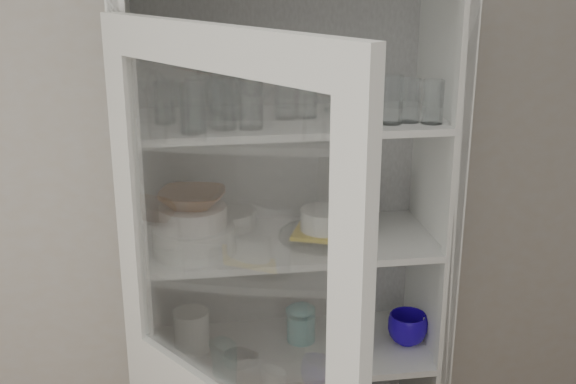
# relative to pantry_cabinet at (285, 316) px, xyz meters

# --- Properties ---
(wall_back) EXTENTS (3.60, 0.02, 2.60)m
(wall_back) POSITION_rel_pantry_cabinet_xyz_m (-0.20, 0.16, 0.36)
(wall_back) COLOR #B3A999
(wall_back) RESTS_ON ground
(pantry_cabinet) EXTENTS (1.00, 0.45, 2.10)m
(pantry_cabinet) POSITION_rel_pantry_cabinet_xyz_m (0.00, 0.00, 0.00)
(pantry_cabinet) COLOR silver
(pantry_cabinet) RESTS_ON floor
(tumbler_0) EXTENTS (0.08, 0.08, 0.15)m
(tumbler_0) POSITION_rel_pantry_cabinet_xyz_m (-0.28, -0.18, 0.79)
(tumbler_0) COLOR silver
(tumbler_0) RESTS_ON shelf_glass
(tumbler_1) EXTENTS (0.09, 0.09, 0.14)m
(tumbler_1) POSITION_rel_pantry_cabinet_xyz_m (-0.29, -0.23, 0.79)
(tumbler_1) COLOR silver
(tumbler_1) RESTS_ON shelf_glass
(tumbler_2) EXTENTS (0.09, 0.09, 0.15)m
(tumbler_2) POSITION_rel_pantry_cabinet_xyz_m (-0.21, -0.18, 0.80)
(tumbler_2) COLOR silver
(tumbler_2) RESTS_ON shelf_glass
(tumbler_3) EXTENTS (0.08, 0.08, 0.14)m
(tumbler_3) POSITION_rel_pantry_cabinet_xyz_m (-0.13, -0.20, 0.79)
(tumbler_3) COLOR silver
(tumbler_3) RESTS_ON shelf_glass
(tumbler_4) EXTENTS (0.07, 0.07, 0.14)m
(tumbler_4) POSITION_rel_pantry_cabinet_xyz_m (0.29, -0.19, 0.79)
(tumbler_4) COLOR silver
(tumbler_4) RESTS_ON shelf_glass
(tumbler_5) EXTENTS (0.07, 0.07, 0.13)m
(tumbler_5) POSITION_rel_pantry_cabinet_xyz_m (0.35, -0.18, 0.79)
(tumbler_5) COLOR silver
(tumbler_5) RESTS_ON shelf_glass
(tumbler_6) EXTENTS (0.08, 0.08, 0.13)m
(tumbler_6) POSITION_rel_pantry_cabinet_xyz_m (0.41, -0.21, 0.79)
(tumbler_6) COLOR silver
(tumbler_6) RESTS_ON shelf_glass
(tumbler_7) EXTENTS (0.08, 0.08, 0.12)m
(tumbler_7) POSITION_rel_pantry_cabinet_xyz_m (-0.37, -0.09, 0.78)
(tumbler_7) COLOR silver
(tumbler_7) RESTS_ON shelf_glass
(tumbler_8) EXTENTS (0.08, 0.08, 0.15)m
(tumbler_8) POSITION_rel_pantry_cabinet_xyz_m (-0.17, -0.07, 0.79)
(tumbler_8) COLOR silver
(tumbler_8) RESTS_ON shelf_glass
(tumbler_9) EXTENTS (0.08, 0.08, 0.14)m
(tumbler_9) POSITION_rel_pantry_cabinet_xyz_m (-0.01, -0.08, 0.79)
(tumbler_9) COLOR silver
(tumbler_9) RESTS_ON shelf_glass
(tumbler_10) EXTENTS (0.09, 0.09, 0.14)m
(tumbler_10) POSITION_rel_pantry_cabinet_xyz_m (-0.16, -0.05, 0.79)
(tumbler_10) COLOR silver
(tumbler_10) RESTS_ON shelf_glass
(tumbler_11) EXTENTS (0.08, 0.08, 0.13)m
(tumbler_11) POSITION_rel_pantry_cabinet_xyz_m (0.06, -0.08, 0.78)
(tumbler_11) COLOR silver
(tumbler_11) RESTS_ON shelf_glass
(goblet_0) EXTENTS (0.08, 0.08, 0.17)m
(goblet_0) POSITION_rel_pantry_cabinet_xyz_m (-0.19, 0.04, 0.81)
(goblet_0) COLOR silver
(goblet_0) RESTS_ON shelf_glass
(goblet_1) EXTENTS (0.08, 0.08, 0.18)m
(goblet_1) POSITION_rel_pantry_cabinet_xyz_m (-0.23, 0.02, 0.81)
(goblet_1) COLOR silver
(goblet_1) RESTS_ON shelf_glass
(goblet_2) EXTENTS (0.08, 0.08, 0.19)m
(goblet_2) POSITION_rel_pantry_cabinet_xyz_m (0.16, 0.00, 0.81)
(goblet_2) COLOR silver
(goblet_2) RESTS_ON shelf_glass
(goblet_3) EXTENTS (0.08, 0.08, 0.18)m
(goblet_3) POSITION_rel_pantry_cabinet_xyz_m (0.22, 0.05, 0.81)
(goblet_3) COLOR silver
(goblet_3) RESTS_ON shelf_glass
(plate_stack_front) EXTENTS (0.26, 0.26, 0.08)m
(plate_stack_front) POSITION_rel_pantry_cabinet_xyz_m (-0.30, -0.13, 0.36)
(plate_stack_front) COLOR white
(plate_stack_front) RESTS_ON shelf_plates
(plate_stack_back) EXTENTS (0.19, 0.19, 0.06)m
(plate_stack_back) POSITION_rel_pantry_cabinet_xyz_m (-0.19, 0.07, 0.35)
(plate_stack_back) COLOR white
(plate_stack_back) RESTS_ON shelf_plates
(cream_bowl) EXTENTS (0.27, 0.27, 0.06)m
(cream_bowl) POSITION_rel_pantry_cabinet_xyz_m (-0.30, -0.13, 0.44)
(cream_bowl) COLOR white
(cream_bowl) RESTS_ON plate_stack_front
(terracotta_bowl) EXTENTS (0.24, 0.24, 0.05)m
(terracotta_bowl) POSITION_rel_pantry_cabinet_xyz_m (-0.30, -0.13, 0.49)
(terracotta_bowl) COLOR brown
(terracotta_bowl) RESTS_ON cream_bowl
(glass_platter) EXTENTS (0.35, 0.35, 0.02)m
(glass_platter) POSITION_rel_pantry_cabinet_xyz_m (0.12, -0.08, 0.33)
(glass_platter) COLOR silver
(glass_platter) RESTS_ON shelf_plates
(yellow_trivet) EXTENTS (0.24, 0.24, 0.01)m
(yellow_trivet) POSITION_rel_pantry_cabinet_xyz_m (0.12, -0.08, 0.34)
(yellow_trivet) COLOR yellow
(yellow_trivet) RESTS_ON glass_platter
(white_ramekin) EXTENTS (0.17, 0.17, 0.07)m
(white_ramekin) POSITION_rel_pantry_cabinet_xyz_m (0.12, -0.08, 0.38)
(white_ramekin) COLOR white
(white_ramekin) RESTS_ON yellow_trivet
(grey_bowl_stack) EXTENTS (0.14, 0.14, 0.18)m
(grey_bowl_stack) POSITION_rel_pantry_cabinet_xyz_m (0.23, -0.03, 0.41)
(grey_bowl_stack) COLOR silver
(grey_bowl_stack) RESTS_ON shelf_plates
(mug_blue) EXTENTS (0.15, 0.15, 0.11)m
(mug_blue) POSITION_rel_pantry_cabinet_xyz_m (0.41, -0.10, -0.03)
(mug_blue) COLOR #120E98
(mug_blue) RESTS_ON shelf_mugs
(mug_teal) EXTENTS (0.11, 0.11, 0.10)m
(mug_teal) POSITION_rel_pantry_cabinet_xyz_m (0.05, 0.01, -0.03)
(mug_teal) COLOR teal
(mug_teal) RESTS_ON shelf_mugs
(mug_white) EXTENTS (0.13, 0.13, 0.09)m
(mug_white) POSITION_rel_pantry_cabinet_xyz_m (0.20, -0.16, -0.03)
(mug_white) COLOR white
(mug_white) RESTS_ON shelf_mugs
(teal_jar) EXTENTS (0.10, 0.10, 0.12)m
(teal_jar) POSITION_rel_pantry_cabinet_xyz_m (0.05, -0.03, -0.02)
(teal_jar) COLOR teal
(teal_jar) RESTS_ON shelf_mugs
(measuring_cups) EXTENTS (0.09, 0.09, 0.04)m
(measuring_cups) POSITION_rel_pantry_cabinet_xyz_m (-0.18, -0.15, -0.06)
(measuring_cups) COLOR silver
(measuring_cups) RESTS_ON shelf_mugs
(white_canister) EXTENTS (0.13, 0.13, 0.14)m
(white_canister) POSITION_rel_pantry_cabinet_xyz_m (-0.33, -0.04, -0.01)
(white_canister) COLOR white
(white_canister) RESTS_ON shelf_mugs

